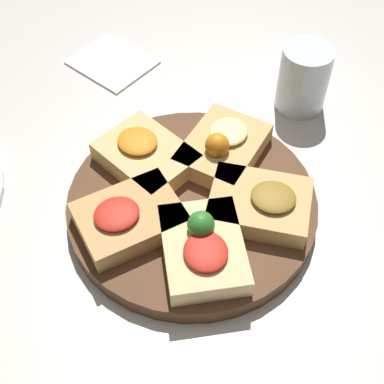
{
  "coord_description": "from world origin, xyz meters",
  "views": [
    {
      "loc": [
        -0.24,
        0.31,
        0.54
      ],
      "look_at": [
        0.0,
        0.0,
        0.04
      ],
      "focal_mm": 50.0,
      "sensor_mm": 36.0,
      "label": 1
    }
  ],
  "objects": [
    {
      "name": "focaccia_slice_0",
      "position": [
        0.03,
        0.08,
        0.04
      ],
      "size": [
        0.13,
        0.14,
        0.04
      ],
      "color": "tan",
      "rests_on": "serving_board"
    },
    {
      "name": "focaccia_slice_4",
      "position": [
        0.08,
        -0.01,
        0.04
      ],
      "size": [
        0.13,
        0.1,
        0.04
      ],
      "color": "#DBB775",
      "rests_on": "serving_board"
    },
    {
      "name": "water_glass",
      "position": [
        -0.01,
        -0.25,
        0.05
      ],
      "size": [
        0.07,
        0.07,
        0.1
      ],
      "primitive_type": "cylinder",
      "color": "silver",
      "rests_on": "ground_plane"
    },
    {
      "name": "focaccia_slice_2",
      "position": [
        -0.07,
        -0.03,
        0.04
      ],
      "size": [
        0.14,
        0.13,
        0.04
      ],
      "color": "tan",
      "rests_on": "serving_board"
    },
    {
      "name": "focaccia_slice_3",
      "position": [
        0.01,
        -0.08,
        0.04
      ],
      "size": [
        0.1,
        0.13,
        0.05
      ],
      "color": "tan",
      "rests_on": "serving_board"
    },
    {
      "name": "focaccia_slice_1",
      "position": [
        -0.06,
        0.06,
        0.04
      ],
      "size": [
        0.14,
        0.14,
        0.05
      ],
      "color": "#E5C689",
      "rests_on": "serving_board"
    },
    {
      "name": "napkin_stack",
      "position": [
        0.28,
        -0.15,
        0.0
      ],
      "size": [
        0.12,
        0.1,
        0.01
      ],
      "primitive_type": "cube",
      "rotation": [
        0.0,
        0.0,
        -0.04
      ],
      "color": "white",
      "rests_on": "ground_plane"
    },
    {
      "name": "serving_board",
      "position": [
        0.0,
        0.0,
        0.01
      ],
      "size": [
        0.3,
        0.3,
        0.02
      ],
      "primitive_type": "cylinder",
      "color": "#51331E",
      "rests_on": "ground_plane"
    },
    {
      "name": "ground_plane",
      "position": [
        0.0,
        0.0,
        0.0
      ],
      "size": [
        3.0,
        3.0,
        0.0
      ],
      "primitive_type": "plane",
      "color": "beige"
    }
  ]
}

